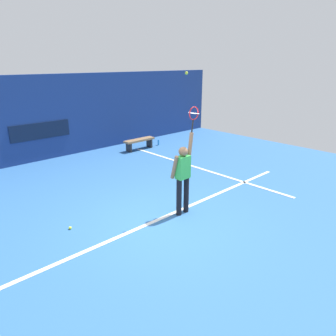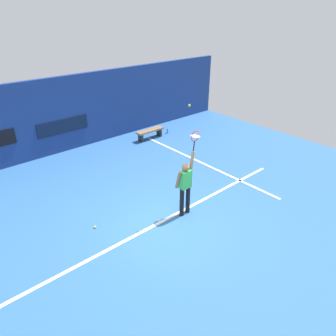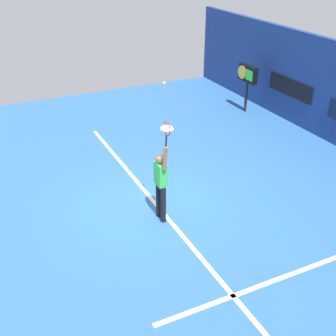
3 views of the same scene
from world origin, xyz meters
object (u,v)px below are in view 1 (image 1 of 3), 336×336
(tennis_ball, at_px, (187,73))
(spare_ball, at_px, (70,228))
(tennis_player, at_px, (183,175))
(court_bench, at_px, (139,142))
(tennis_racket, at_px, (194,115))
(water_bottle, at_px, (158,142))

(tennis_ball, height_order, spare_ball, tennis_ball)
(tennis_player, height_order, court_bench, tennis_player)
(tennis_racket, xyz_separation_m, tennis_ball, (-0.21, 0.05, 0.92))
(tennis_ball, bearing_deg, tennis_racket, -12.48)
(tennis_racket, bearing_deg, spare_ball, 156.96)
(court_bench, distance_m, spare_ball, 6.81)
(tennis_player, height_order, spare_ball, tennis_player)
(tennis_racket, height_order, tennis_ball, tennis_ball)
(tennis_ball, bearing_deg, tennis_player, -158.32)
(tennis_ball, relative_size, court_bench, 0.05)
(court_bench, xyz_separation_m, spare_ball, (-5.32, -4.25, -0.30))
(tennis_racket, bearing_deg, court_bench, 64.32)
(spare_ball, bearing_deg, water_bottle, 33.61)
(tennis_player, relative_size, water_bottle, 8.30)
(tennis_racket, bearing_deg, water_bottle, 55.79)
(tennis_player, relative_size, tennis_racket, 3.21)
(tennis_player, height_order, water_bottle, tennis_player)
(spare_ball, bearing_deg, tennis_ball, -23.88)
(tennis_racket, relative_size, tennis_ball, 9.11)
(tennis_player, distance_m, spare_ball, 2.83)
(water_bottle, bearing_deg, tennis_ball, -125.97)
(tennis_player, distance_m, court_bench, 6.18)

